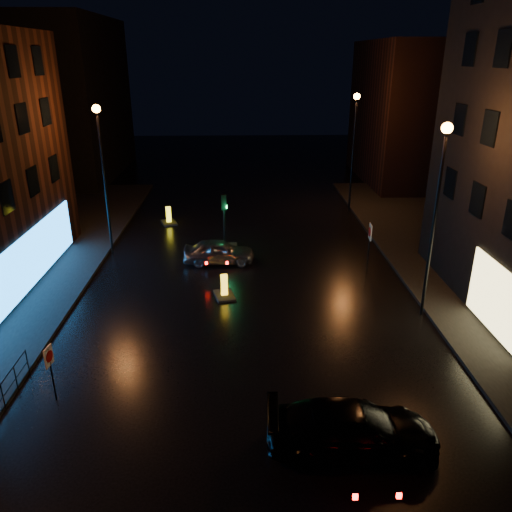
# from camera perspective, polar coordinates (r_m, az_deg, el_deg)

# --- Properties ---
(ground) EXTENTS (120.00, 120.00, 0.00)m
(ground) POSITION_cam_1_polar(r_m,az_deg,el_deg) (17.27, -0.71, -16.59)
(ground) COLOR black
(ground) RESTS_ON ground
(building_far_left) EXTENTS (8.00, 16.00, 14.00)m
(building_far_left) POSITION_cam_1_polar(r_m,az_deg,el_deg) (51.15, -20.61, 16.42)
(building_far_left) COLOR black
(building_far_left) RESTS_ON ground
(building_far_right) EXTENTS (8.00, 14.00, 12.00)m
(building_far_right) POSITION_cam_1_polar(r_m,az_deg,el_deg) (48.22, 17.28, 15.35)
(building_far_right) COLOR black
(building_far_right) RESTS_ON ground
(street_lamp_lfar) EXTENTS (0.44, 0.44, 8.37)m
(street_lamp_lfar) POSITION_cam_1_polar(r_m,az_deg,el_deg) (29.00, -17.20, 10.67)
(street_lamp_lfar) COLOR black
(street_lamp_lfar) RESTS_ON ground
(street_lamp_rnear) EXTENTS (0.44, 0.44, 8.37)m
(street_lamp_rnear) POSITION_cam_1_polar(r_m,az_deg,el_deg) (21.72, 20.09, 6.76)
(street_lamp_rnear) COLOR black
(street_lamp_rnear) RESTS_ON ground
(street_lamp_rfar) EXTENTS (0.44, 0.44, 8.37)m
(street_lamp_rfar) POSITION_cam_1_polar(r_m,az_deg,el_deg) (36.77, 11.15, 13.43)
(street_lamp_rfar) COLOR black
(street_lamp_rfar) RESTS_ON ground
(traffic_signal) EXTENTS (1.40, 2.40, 3.45)m
(traffic_signal) POSITION_cam_1_polar(r_m,az_deg,el_deg) (29.37, -3.58, 1.47)
(traffic_signal) COLOR black
(traffic_signal) RESTS_ON ground
(silver_hatchback) EXTENTS (3.90, 1.60, 1.32)m
(silver_hatchback) POSITION_cam_1_polar(r_m,az_deg,el_deg) (27.72, -4.29, 0.52)
(silver_hatchback) COLOR #93949A
(silver_hatchback) RESTS_ON ground
(dark_sedan) EXTENTS (5.06, 2.23, 1.44)m
(dark_sedan) POSITION_cam_1_polar(r_m,az_deg,el_deg) (15.52, 11.00, -18.84)
(dark_sedan) COLOR black
(dark_sedan) RESTS_ON ground
(bollard_near) EXTENTS (1.16, 1.48, 1.14)m
(bollard_near) POSITION_cam_1_polar(r_m,az_deg,el_deg) (23.97, -3.63, -4.10)
(bollard_near) COLOR black
(bollard_near) RESTS_ON ground
(bollard_far) EXTENTS (1.31, 1.58, 1.18)m
(bollard_far) POSITION_cam_1_polar(r_m,az_deg,el_deg) (34.89, -9.93, 4.10)
(bollard_far) COLOR black
(bollard_far) RESTS_ON ground
(road_sign_left) EXTENTS (0.12, 0.50, 2.07)m
(road_sign_left) POSITION_cam_1_polar(r_m,az_deg,el_deg) (17.85, -22.52, -11.01)
(road_sign_left) COLOR black
(road_sign_left) RESTS_ON ground
(road_sign_right) EXTENTS (0.12, 0.63, 2.58)m
(road_sign_right) POSITION_cam_1_polar(r_m,az_deg,el_deg) (26.96, 12.88, 2.27)
(road_sign_right) COLOR black
(road_sign_right) RESTS_ON ground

